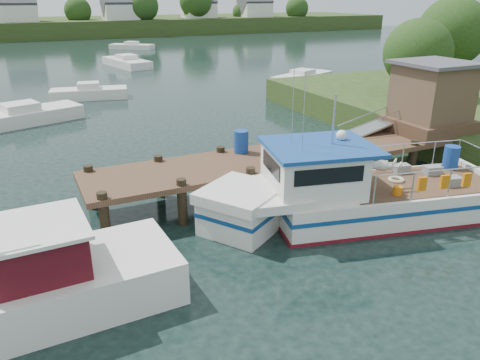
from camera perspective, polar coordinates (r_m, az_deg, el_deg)
name	(u,v)px	position (r m, az deg, el deg)	size (l,w,h in m)	color
ground_plane	(247,194)	(17.87, 0.82, -1.77)	(160.00, 160.00, 0.00)	black
far_shore	(49,24)	(97.45, -22.28, 17.17)	(140.00, 42.55, 9.22)	#2F431B
dock	(385,119)	(20.75, 17.31, 7.12)	(16.60, 3.00, 4.78)	#4C3424
lobster_boat	(348,194)	(15.98, 13.04, -1.68)	(10.56, 4.96, 5.09)	silver
moored_far	(132,46)	(70.10, -13.05, 15.60)	(6.05, 5.44, 1.04)	silver
moored_a	(22,116)	(30.58, -25.08, 7.07)	(7.15, 4.28, 1.25)	silver
moored_b	(89,93)	(36.50, -17.91, 10.10)	(5.64, 2.85, 1.19)	silver
moored_c	(302,77)	(42.51, 7.63, 12.35)	(6.85, 4.60, 1.03)	silver
moored_d	(127,62)	(52.62, -13.64, 13.80)	(3.90, 7.68, 1.25)	silver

